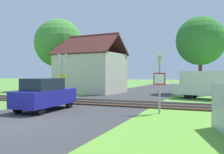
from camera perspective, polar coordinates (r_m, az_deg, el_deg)
name	(u,v)px	position (r m, az deg, el deg)	size (l,w,h in m)	color
ground_plane	(18,125)	(10.74, -20.63, -10.19)	(160.00, 160.00, 0.00)	#5B933D
road_asphalt	(49,117)	(12.26, -14.24, -8.79)	(7.49, 80.00, 0.01)	#38383A
rail_track	(100,102)	(17.22, -2.80, -5.84)	(60.00, 2.60, 0.22)	#422D1E
stop_sign_near	(159,78)	(12.84, 10.80, -0.29)	(0.88, 0.16, 3.27)	#9E9EA5
crossing_sign_far	(62,73)	(22.13, -11.30, 0.87)	(0.87, 0.18, 3.82)	#9E9EA5
house	(90,72)	(26.91, -5.02, 1.18)	(7.38, 5.94, 6.23)	beige
tree_right	(200,41)	(27.15, 19.57, 7.79)	(4.96, 4.96, 7.88)	#513823
tree_left	(59,43)	(31.07, -12.08, 7.53)	(5.82, 5.82, 8.64)	#513823
mail_truck	(207,84)	(21.24, 20.91, -1.45)	(5.22, 3.12, 2.24)	silver
parked_car	(45,94)	(14.22, -15.09, -3.86)	(1.71, 4.03, 1.78)	navy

